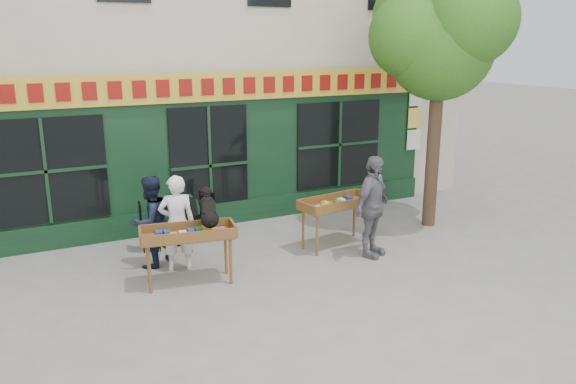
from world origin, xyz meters
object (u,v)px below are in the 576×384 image
Objects in this scene: book_cart_right at (337,206)px; man_right at (372,207)px; woman at (177,223)px; man_left at (151,222)px; dog at (208,207)px; bistro_table at (177,218)px; book_cart_center at (188,236)px.

man_right is (0.30, -0.75, 0.13)m from book_cart_right.
woman is at bearing 167.85° from book_cart_right.
man_left is (-0.36, 0.38, -0.03)m from woman.
dog reaches higher than book_cart_right.
dog is at bearing 96.20° from man_left.
man_right reaches higher than bistro_table.
man_left reaches higher than bistro_table.
bistro_table is (-2.76, 1.49, -0.28)m from book_cart_right.
book_cart_right is at bearing 18.07° from book_cart_center.
man_right is at bearing -36.18° from bistro_table.
woman reaches higher than book_cart_right.
woman is 3.11m from book_cart_right.
woman is 3.53m from man_right.
book_cart_center is 1.10m from man_left.
bistro_table is 1.17m from man_left.
woman is at bearing 106.25° from man_left.
book_cart_center is 3.42m from man_right.
dog is at bearing 146.85° from man_right.
book_cart_right is 3.15m from bistro_table.
woman is 0.90× the size of man_right.
book_cart_right is 3.51m from man_left.
bistro_table is at bearing 90.04° from book_cart_center.
woman reaches higher than dog.
dog is 0.38× the size of book_cart_right.
bistro_table is (-0.01, 1.98, -0.75)m from dog.
man_left is at bearing 133.26° from dog.
book_cart_center is 1.98m from bistro_table.
man_right is at bearing -76.53° from book_cart_right.
dog is 2.12m from bistro_table.
man_right is (3.05, -0.26, -0.34)m from dog.
book_cart_center is 2.64× the size of dog.
book_cart_center is 0.93× the size of woman.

